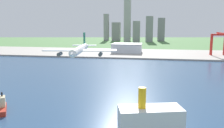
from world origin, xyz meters
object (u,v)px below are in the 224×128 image
object	(u,v)px
warehouse_main	(127,48)
airplane_landing	(80,50)
tugboat_small	(3,106)
port_crane_red	(219,39)

from	to	relation	value
warehouse_main	airplane_landing	bearing A→B (deg)	-88.22
tugboat_small	warehouse_main	world-z (taller)	warehouse_main
tugboat_small	port_crane_red	size ratio (longest dim) A/B	0.42
airplane_landing	warehouse_main	xyz separation A→B (m)	(-10.09, 325.18, -31.40)
airplane_landing	warehouse_main	world-z (taller)	airplane_landing
airplane_landing	tugboat_small	distance (m)	68.07
warehouse_main	tugboat_small	bearing A→B (deg)	-98.12
airplane_landing	warehouse_main	size ratio (longest dim) A/B	0.79
airplane_landing	port_crane_red	bearing A→B (deg)	64.11
airplane_landing	tugboat_small	xyz separation A→B (m)	(-55.46, 7.39, -38.78)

